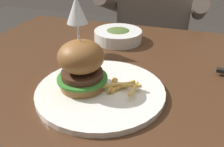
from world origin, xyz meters
The scene contains 7 objects.
dining_table centered at (0.00, 0.00, 0.64)m, with size 1.14×0.87×0.74m.
main_plate centered at (-0.04, -0.12, 0.75)m, with size 0.32×0.32×0.01m, color white.
burger_sandwich centered at (-0.08, -0.13, 0.81)m, with size 0.12×0.12×0.13m.
fries_pile centered at (0.01, -0.11, 0.76)m, with size 0.11×0.08×0.02m.
wine_glass centered at (-0.19, 0.09, 0.87)m, with size 0.07×0.07×0.19m.
soup_bowl centered at (-0.10, 0.23, 0.76)m, with size 0.17×0.17×0.05m.
diner_person centered at (-0.04, 0.71, 0.56)m, with size 0.51×0.36×1.18m.
Camera 1 is at (0.15, -0.60, 1.08)m, focal length 40.00 mm.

